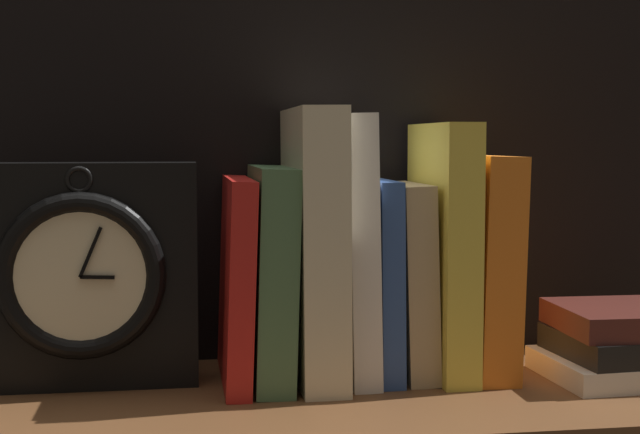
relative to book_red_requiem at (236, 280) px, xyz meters
The scene contains 12 objects.
ground_plane 16.82cm from the book_red_requiem, 21.64° to the right, with size 84.35×28.90×2.50cm, color brown.
back_panel 18.77cm from the book_red_requiem, 37.11° to the left, with size 84.35×1.20×41.43cm, color black.
book_red_requiem is the anchor object (origin of this frame).
book_green_romantic 3.22cm from the book_red_requiem, ahead, with size 3.49×16.09×20.06cm, color #476B44.
book_cream_twain 8.00cm from the book_red_requiem, ahead, with size 4.16×16.97×25.52cm, color beige.
book_white_catcher 11.39cm from the book_red_requiem, ahead, with size 2.62×13.80×24.92cm, color silver.
book_blue_modern 13.68cm from the book_red_requiem, ahead, with size 2.12×12.57×18.80cm, color #2D4C8E.
book_tan_shortstories 16.49cm from the book_red_requiem, ahead, with size 2.91×12.09×18.40cm, color tan.
book_yellow_seinlanguage 20.08cm from the book_red_requiem, ahead, with size 3.36×14.81×24.14cm, color gold.
book_orange_pandolfini 23.81cm from the book_red_requiem, ahead, with size 3.78×14.42×21.08cm, color orange.
framed_clock 13.92cm from the book_red_requiem, behind, with size 20.52×6.38×20.52cm.
book_stack_side 38.54cm from the book_red_requiem, ahead, with size 17.81×13.46×6.86cm.
Camera 1 is at (-17.37, -81.08, 22.48)cm, focal length 51.93 mm.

